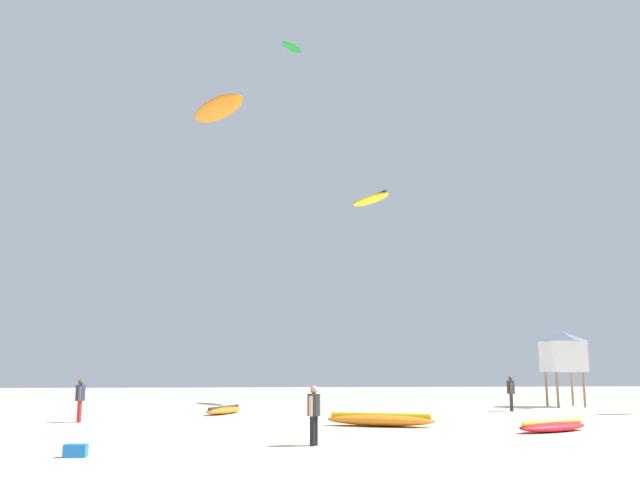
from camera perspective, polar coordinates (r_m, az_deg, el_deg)
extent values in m
cylinder|color=black|center=(20.92, -0.61, -15.22)|extent=(0.16, 0.16, 0.84)
cylinder|color=black|center=(21.09, -0.39, -15.18)|extent=(0.16, 0.16, 0.84)
cylinder|color=#2D2D33|center=(20.95, -0.50, -13.21)|extent=(0.38, 0.38, 0.63)
cylinder|color=tan|center=(20.75, -0.76, -13.31)|extent=(0.11, 0.11, 0.58)
cylinder|color=tan|center=(21.16, -0.24, -13.24)|extent=(0.11, 0.11, 0.58)
sphere|color=tan|center=(20.94, -0.50, -12.03)|extent=(0.23, 0.23, 0.23)
cylinder|color=#B21E23|center=(30.99, -18.90, -13.01)|extent=(0.16, 0.16, 0.85)
cylinder|color=#B21E23|center=(30.80, -18.94, -13.03)|extent=(0.16, 0.16, 0.85)
cylinder|color=navy|center=(30.86, -18.84, -11.64)|extent=(0.39, 0.39, 0.64)
cylinder|color=brown|center=(31.09, -18.80, -11.67)|extent=(0.11, 0.11, 0.59)
cylinder|color=brown|center=(30.63, -18.89, -11.70)|extent=(0.11, 0.11, 0.59)
sphere|color=brown|center=(30.84, -18.79, -10.83)|extent=(0.23, 0.23, 0.23)
cylinder|color=#2D2D33|center=(37.37, 15.27, -12.59)|extent=(0.16, 0.16, 0.86)
cylinder|color=#2D2D33|center=(37.57, 15.24, -12.58)|extent=(0.16, 0.16, 0.86)
cylinder|color=#2D2D33|center=(37.44, 15.20, -11.44)|extent=(0.39, 0.39, 0.64)
cylinder|color=brown|center=(37.21, 15.23, -11.49)|extent=(0.11, 0.11, 0.59)
cylinder|color=brown|center=(37.67, 15.17, -11.47)|extent=(0.11, 0.11, 0.59)
sphere|color=brown|center=(37.43, 15.17, -10.76)|extent=(0.23, 0.23, 0.23)
ellipsoid|color=orange|center=(27.51, 4.92, -14.34)|extent=(4.32, 2.61, 0.47)
cylinder|color=yellow|center=(27.50, 4.91, -13.95)|extent=(3.64, 1.56, 0.18)
ellipsoid|color=red|center=(26.52, 18.32, -14.16)|extent=(3.27, 2.31, 0.38)
cylinder|color=yellow|center=(26.50, 18.30, -13.85)|extent=(2.68, 1.50, 0.14)
ellipsoid|color=orange|center=(34.50, -7.79, -13.51)|extent=(2.11, 3.22, 0.32)
cylinder|color=#2D2D33|center=(34.49, -7.78, -13.28)|extent=(1.33, 2.68, 0.14)
cylinder|color=#8C704C|center=(43.17, 19.76, -11.28)|extent=(0.14, 0.14, 1.90)
cylinder|color=#8C704C|center=(41.80, 20.62, -11.29)|extent=(0.14, 0.14, 1.90)
cylinder|color=#8C704C|center=(42.58, 17.88, -11.41)|extent=(0.14, 0.14, 1.90)
cylinder|color=#8C704C|center=(41.19, 18.69, -11.43)|extent=(0.14, 0.14, 1.90)
cube|color=white|center=(42.16, 19.10, -8.91)|extent=(2.00, 2.00, 1.70)
pyramid|color=slate|center=(42.19, 19.01, -7.39)|extent=(2.30, 2.30, 0.55)
cube|color=blue|center=(19.49, -19.19, -15.82)|extent=(0.56, 0.36, 0.32)
ellipsoid|color=yellow|center=(45.05, 4.10, 3.26)|extent=(2.55, 4.08, 0.41)
cylinder|color=#2D2D33|center=(45.10, 4.10, 3.48)|extent=(1.56, 3.42, 0.17)
ellipsoid|color=green|center=(49.74, -2.31, 15.35)|extent=(1.75, 1.91, 0.42)
ellipsoid|color=orange|center=(36.69, -8.27, 10.48)|extent=(3.54, 4.39, 0.96)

